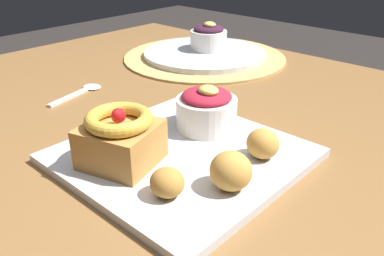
# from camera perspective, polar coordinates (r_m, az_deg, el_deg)

# --- Properties ---
(dining_table) EXTENTS (1.36, 1.02, 0.73)m
(dining_table) POSITION_cam_1_polar(r_m,az_deg,el_deg) (0.64, 2.46, -8.90)
(dining_table) COLOR brown
(dining_table) RESTS_ON ground_plane
(woven_placemat) EXTENTS (0.39, 0.39, 0.00)m
(woven_placemat) POSITION_cam_1_polar(r_m,az_deg,el_deg) (0.99, 1.79, 10.00)
(woven_placemat) COLOR tan
(woven_placemat) RESTS_ON dining_table
(front_plate) EXTENTS (0.28, 0.28, 0.01)m
(front_plate) POSITION_cam_1_polar(r_m,az_deg,el_deg) (0.54, -1.44, -3.91)
(front_plate) COLOR silver
(front_plate) RESTS_ON dining_table
(cake_slice) EXTENTS (0.11, 0.11, 0.07)m
(cake_slice) POSITION_cam_1_polar(r_m,az_deg,el_deg) (0.51, -10.08, -1.41)
(cake_slice) COLOR #B77F3D
(cake_slice) RESTS_ON front_plate
(berry_ramekin) EXTENTS (0.09, 0.09, 0.07)m
(berry_ramekin) POSITION_cam_1_polar(r_m,az_deg,el_deg) (0.59, 2.06, 2.67)
(berry_ramekin) COLOR white
(berry_ramekin) RESTS_ON front_plate
(fritter_front) EXTENTS (0.05, 0.05, 0.05)m
(fritter_front) POSITION_cam_1_polar(r_m,az_deg,el_deg) (0.46, 5.51, -6.04)
(fritter_front) COLOR gold
(fritter_front) RESTS_ON front_plate
(fritter_middle) EXTENTS (0.04, 0.04, 0.03)m
(fritter_middle) POSITION_cam_1_polar(r_m,az_deg,el_deg) (0.45, -3.53, -7.69)
(fritter_middle) COLOR #BC7F38
(fritter_middle) RESTS_ON front_plate
(fritter_back) EXTENTS (0.04, 0.04, 0.04)m
(fritter_back) POSITION_cam_1_polar(r_m,az_deg,el_deg) (0.53, 9.97, -2.18)
(fritter_back) COLOR gold
(fritter_back) RESTS_ON front_plate
(back_plate) EXTENTS (0.29, 0.29, 0.01)m
(back_plate) POSITION_cam_1_polar(r_m,az_deg,el_deg) (0.99, 1.79, 10.48)
(back_plate) COLOR silver
(back_plate) RESTS_ON woven_placemat
(back_ramekin) EXTENTS (0.09, 0.09, 0.07)m
(back_ramekin) POSITION_cam_1_polar(r_m,az_deg,el_deg) (0.99, 2.36, 12.70)
(back_ramekin) COLOR white
(back_ramekin) RESTS_ON back_plate
(spoon) EXTENTS (0.05, 0.12, 0.00)m
(spoon) POSITION_cam_1_polar(r_m,az_deg,el_deg) (0.80, -15.24, 5.05)
(spoon) COLOR silver
(spoon) RESTS_ON dining_table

